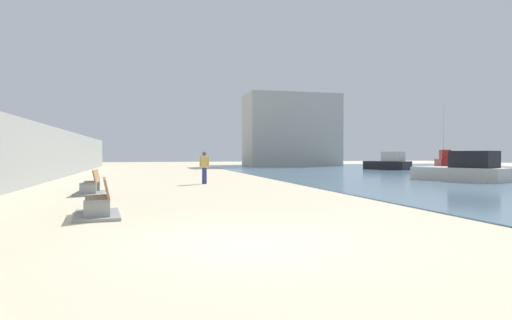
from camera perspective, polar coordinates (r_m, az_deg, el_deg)
name	(u,v)px	position (r m, az deg, el deg)	size (l,w,h in m)	color
ground_plane	(176,181)	(25.69, -10.56, -2.76)	(120.00, 120.00, 0.00)	beige
seawall	(36,153)	(26.24, -27.14, 0.77)	(0.80, 64.00, 3.24)	gray
water_bay	(512,176)	(36.28, 30.77, -1.79)	(36.00, 68.00, 0.04)	slate
bench_near	(98,207)	(11.83, -20.18, -5.90)	(1.31, 2.20, 0.98)	gray
bench_far	(91,188)	(18.36, -21.02, -3.52)	(1.11, 2.11, 0.98)	gray
person_walking	(204,165)	(23.06, -6.86, -0.67)	(0.50, 0.29, 1.72)	navy
boat_outer	(464,170)	(27.90, 25.89, -1.18)	(4.29, 5.62, 1.73)	beige
boat_nearest	(444,160)	(56.56, 23.65, -0.04)	(4.31, 6.06, 7.45)	red
boat_far_left	(389,163)	(44.83, 17.17, -0.38)	(3.98, 4.70, 1.77)	black
harbor_building	(291,130)	(56.76, 4.71, 3.93)	(12.00, 6.00, 9.33)	#ADAAA3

